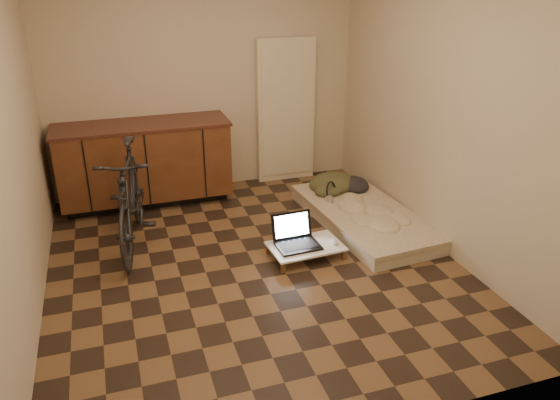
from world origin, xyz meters
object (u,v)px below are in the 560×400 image
object	(u,v)px
lap_desk	(306,247)
futon	(364,217)
bicycle	(130,192)
laptop	(296,239)

from	to	relation	value
lap_desk	futon	bearing A→B (deg)	24.86
bicycle	futon	xyz separation A→B (m)	(2.27, -0.30, -0.46)
bicycle	futon	world-z (taller)	bicycle
bicycle	futon	size ratio (longest dim) A/B	0.90
futon	lap_desk	bearing A→B (deg)	-155.51
futon	lap_desk	size ratio (longest dim) A/B	2.70
lap_desk	laptop	size ratio (longest dim) A/B	1.74
laptop	lap_desk	bearing A→B (deg)	-35.90
bicycle	laptop	bearing A→B (deg)	-16.64
futon	bicycle	bearing A→B (deg)	168.30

